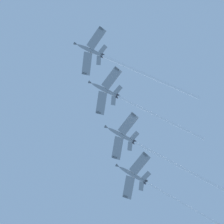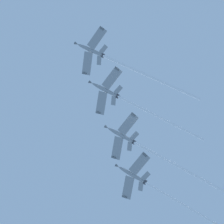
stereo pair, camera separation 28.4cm
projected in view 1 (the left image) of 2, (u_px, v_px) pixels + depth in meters
The scene contains 4 objects.
jet_lead at pixel (117, 62), 152.25m from camera, with size 40.16×34.75×22.93m.
jet_second at pixel (124, 99), 152.08m from camera, with size 36.45×32.62×20.92m.
jet_third at pixel (149, 150), 150.85m from camera, with size 38.46×34.51×21.92m.
jet_fourth at pixel (157, 189), 148.99m from camera, with size 39.63×35.62×23.40m.
Camera 1 is at (2.88, 20.74, 1.54)m, focal length 64.06 mm.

